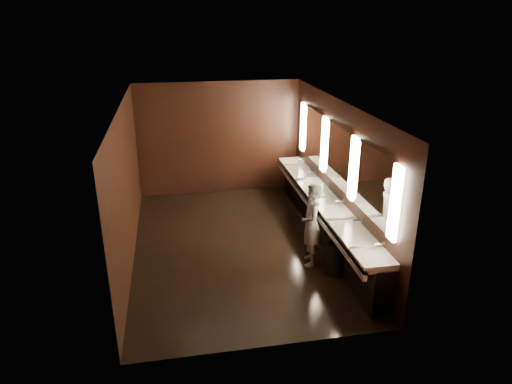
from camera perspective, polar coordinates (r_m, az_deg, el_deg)
The scene contains 10 objects.
floor at distance 9.14m, azimuth -2.33°, elevation -6.66°, with size 6.00×6.00×0.00m, color black.
ceiling at distance 8.20m, azimuth -2.62°, elevation 10.85°, with size 4.00×6.00×0.02m, color #2D2D2B.
wall_back at distance 11.42m, azimuth -4.65°, elevation 6.67°, with size 4.00×0.02×2.80m, color black.
wall_front at distance 5.88m, azimuth 1.80°, elevation -8.24°, with size 4.00×0.02×2.80m, color black.
wall_left at distance 8.54m, azimuth -15.86°, elevation 0.71°, with size 0.02×6.00×2.80m, color black.
wall_right at distance 9.05m, azimuth 10.18°, elevation 2.38°, with size 0.02×6.00×2.80m, color black.
sink_counter at distance 9.31m, azimuth 8.62°, elevation -2.94°, with size 0.55×5.40×1.01m.
mirror_band at distance 8.94m, azimuth 10.20°, elevation 4.50°, with size 0.06×5.03×1.15m.
person at distance 8.24m, azimuth 6.96°, elevation -4.02°, with size 0.57×0.38×1.57m, color #8EB4D4.
trash_bin at distance 8.23m, azimuth 10.05°, elevation -8.12°, with size 0.37×0.37×0.58m, color black.
Camera 1 is at (-1.12, -7.98, 4.32)m, focal length 32.00 mm.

